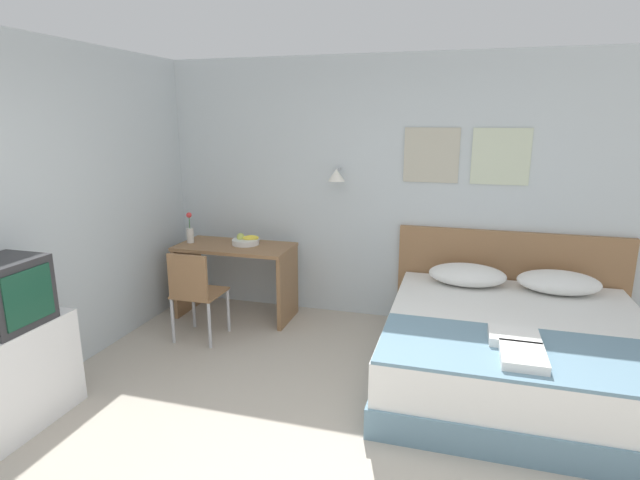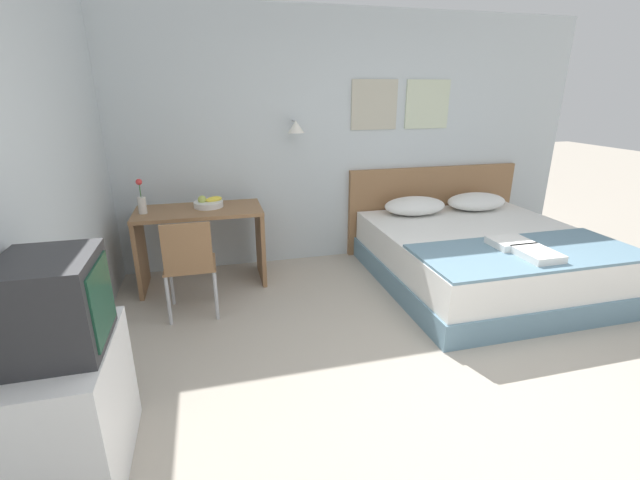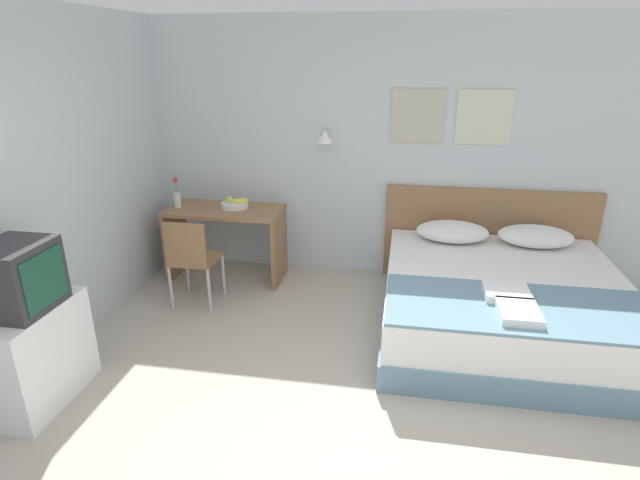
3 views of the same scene
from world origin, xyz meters
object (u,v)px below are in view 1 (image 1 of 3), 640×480
object	(u,v)px
desk_chair	(194,289)
tv_stand	(17,375)
desk	(236,267)
pillow_left	(467,275)
fruit_bowl	(246,241)
flower_vase	(190,232)
television	(4,294)
throw_blanket	(528,353)
pillow_right	(558,282)
folded_towel_mid_bed	(523,356)
folded_towel_near_foot	(514,337)
headboard	(508,282)
bed	(516,352)

from	to	relation	value
desk_chair	tv_stand	size ratio (longest dim) A/B	1.16
desk	desk_chair	size ratio (longest dim) A/B	1.37
pillow_left	desk	size ratio (longest dim) A/B	0.59
fruit_bowl	flower_vase	distance (m)	0.60
fruit_bowl	television	world-z (taller)	television
throw_blanket	flower_vase	world-z (taller)	flower_vase
pillow_right	desk_chair	size ratio (longest dim) A/B	0.80
folded_towel_mid_bed	folded_towel_near_foot	bearing A→B (deg)	96.04
tv_stand	folded_towel_near_foot	bearing A→B (deg)	17.73
folded_towel_near_foot	headboard	bearing A→B (deg)	87.07
folded_towel_near_foot	flower_vase	xyz separation A→B (m)	(-3.12, 1.11, 0.30)
headboard	desk_chair	distance (m)	3.00
flower_vase	television	world-z (taller)	television
fruit_bowl	folded_towel_near_foot	bearing A→B (deg)	-25.39
folded_towel_mid_bed	headboard	bearing A→B (deg)	88.50
pillow_right	desk	world-z (taller)	desk
pillow_left	tv_stand	world-z (taller)	pillow_left
tv_stand	throw_blanket	bearing A→B (deg)	15.01
pillow_left	flower_vase	world-z (taller)	flower_vase
desk	television	world-z (taller)	television
bed	flower_vase	world-z (taller)	flower_vase
pillow_left	pillow_right	world-z (taller)	same
folded_towel_mid_bed	television	bearing A→B (deg)	-167.18
pillow_right	folded_towel_mid_bed	size ratio (longest dim) A/B	1.98
tv_stand	desk	bearing A→B (deg)	74.65
folded_towel_mid_bed	desk_chair	xyz separation A→B (m)	(-2.75, 0.75, -0.07)
bed	tv_stand	size ratio (longest dim) A/B	2.78
pillow_right	folded_towel_near_foot	bearing A→B (deg)	-110.93
folded_towel_near_foot	tv_stand	world-z (taller)	tv_stand
desk_chair	tv_stand	xyz separation A→B (m)	(-0.50, -1.49, -0.16)
pillow_left	flower_vase	bearing A→B (deg)	-177.72
headboard	television	size ratio (longest dim) A/B	4.59
desk_chair	flower_vase	size ratio (longest dim) A/B	2.69
bed	tv_stand	distance (m)	3.62
bed	throw_blanket	distance (m)	0.67
pillow_right	throw_blanket	world-z (taller)	pillow_right
headboard	tv_stand	world-z (taller)	headboard
pillow_right	flower_vase	xyz separation A→B (m)	(-3.59, -0.11, 0.26)
fruit_bowl	television	bearing A→B (deg)	-107.15
headboard	throw_blanket	distance (m)	1.67
headboard	desk	xyz separation A→B (m)	(-2.71, -0.38, 0.04)
pillow_left	folded_towel_mid_bed	world-z (taller)	pillow_left
headboard	tv_stand	size ratio (longest dim) A/B	2.83
desk_chair	tv_stand	world-z (taller)	desk_chair
desk	tv_stand	xyz separation A→B (m)	(-0.60, -2.17, -0.18)
headboard	flower_vase	size ratio (longest dim) A/B	6.56
throw_blanket	tv_stand	size ratio (longest dim) A/B	2.59
pillow_left	desk_chair	xyz separation A→B (m)	(-2.41, -0.77, -0.12)
pillow_left	throw_blanket	bearing A→B (deg)	-74.10
desk	flower_vase	world-z (taller)	flower_vase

